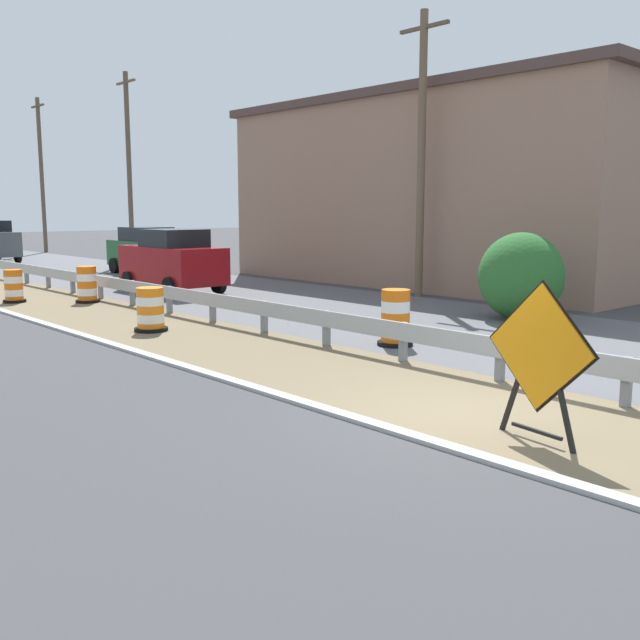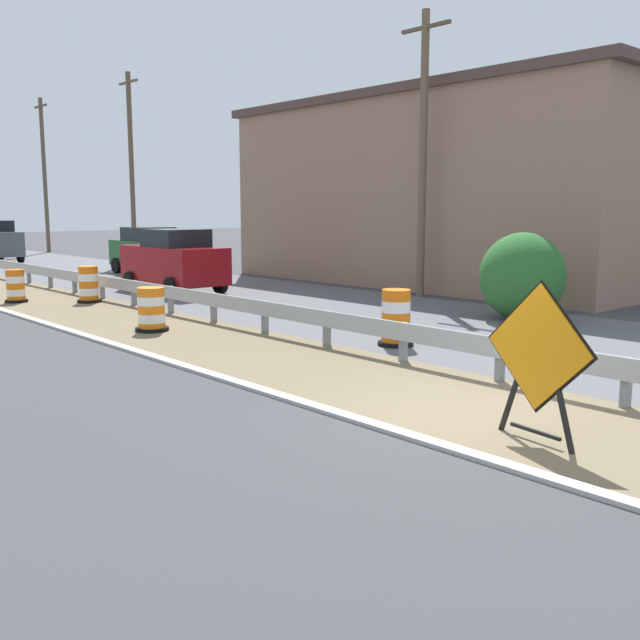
% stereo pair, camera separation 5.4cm
% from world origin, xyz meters
% --- Properties ---
extents(ground_plane, '(160.00, 160.00, 0.00)m').
position_xyz_m(ground_plane, '(0.00, 0.00, 0.00)').
color(ground_plane, '#3D3D3F').
extents(median_dirt_strip, '(3.27, 120.00, 0.01)m').
position_xyz_m(median_dirt_strip, '(0.44, 0.00, 0.00)').
color(median_dirt_strip, '#706047').
rests_on(median_dirt_strip, ground).
extents(curb_near_edge, '(0.20, 120.00, 0.11)m').
position_xyz_m(curb_near_edge, '(-1.30, 0.00, 0.00)').
color(curb_near_edge, '#ADADA8').
rests_on(curb_near_edge, ground).
extents(guardrail_median, '(0.18, 56.51, 0.71)m').
position_xyz_m(guardrail_median, '(1.84, 3.95, 0.52)').
color(guardrail_median, '#999EA3').
rests_on(guardrail_median, ground).
extents(warning_sign_diamond, '(0.26, 1.54, 1.91)m').
position_xyz_m(warning_sign_diamond, '(-0.31, -1.06, 1.04)').
color(warning_sign_diamond, black).
rests_on(warning_sign_diamond, ground).
extents(traffic_barrel_nearest, '(0.71, 0.71, 1.12)m').
position_xyz_m(traffic_barrel_nearest, '(2.90, 4.03, 0.51)').
color(traffic_barrel_nearest, orange).
rests_on(traffic_barrel_nearest, ground).
extents(traffic_barrel_close, '(0.74, 0.74, 0.97)m').
position_xyz_m(traffic_barrel_close, '(0.14, 8.81, 0.44)').
color(traffic_barrel_close, orange).
rests_on(traffic_barrel_close, ground).
extents(traffic_barrel_mid, '(0.68, 0.68, 1.05)m').
position_xyz_m(traffic_barrel_mid, '(1.21, 14.44, 0.47)').
color(traffic_barrel_mid, orange).
rests_on(traffic_barrel_mid, ground).
extents(traffic_barrel_far, '(0.64, 0.64, 0.96)m').
position_xyz_m(traffic_barrel_far, '(-0.36, 15.87, 0.43)').
color(traffic_barrel_far, orange).
rests_on(traffic_barrel_far, ground).
extents(car_lead_near_lane, '(2.01, 4.08, 2.05)m').
position_xyz_m(car_lead_near_lane, '(4.41, 15.05, 1.02)').
color(car_lead_near_lane, maroon).
rests_on(car_lead_near_lane, ground).
extents(car_mid_far_lane, '(2.01, 4.05, 1.94)m').
position_xyz_m(car_mid_far_lane, '(7.10, 21.54, 0.97)').
color(car_mid_far_lane, '#195128').
rests_on(car_mid_far_lane, ground).
extents(roadside_shop_near, '(7.62, 16.32, 6.66)m').
position_xyz_m(roadside_shop_near, '(13.72, 11.37, 3.34)').
color(roadside_shop_near, '#93705B').
rests_on(roadside_shop_near, ground).
extents(utility_pole_near, '(0.24, 1.80, 8.45)m').
position_xyz_m(utility_pole_near, '(9.45, 8.93, 4.39)').
color(utility_pole_near, brown).
rests_on(utility_pole_near, ground).
extents(utility_pole_mid, '(0.24, 1.80, 9.36)m').
position_xyz_m(utility_pole_mid, '(9.82, 28.16, 4.84)').
color(utility_pole_mid, brown).
rests_on(utility_pole_mid, ground).
extents(utility_pole_far, '(0.24, 1.80, 9.36)m').
position_xyz_m(utility_pole_far, '(9.76, 39.38, 4.84)').
color(utility_pole_far, brown).
rests_on(utility_pole_far, ground).
extents(bush_roadside, '(2.06, 2.06, 2.13)m').
position_xyz_m(bush_roadside, '(7.69, 4.24, 1.07)').
color(bush_roadside, '#286028').
rests_on(bush_roadside, ground).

